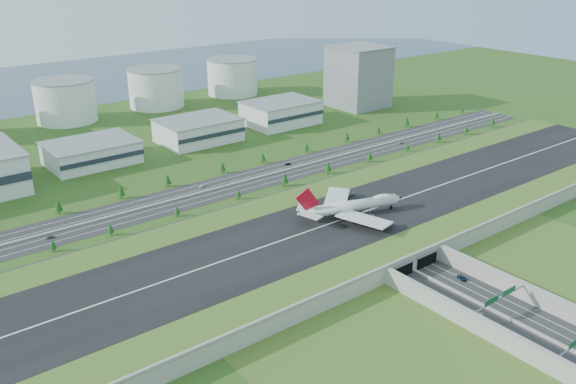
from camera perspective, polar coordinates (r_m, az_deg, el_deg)
ground at (r=321.82m, az=4.98°, el=-3.93°), size 1200.00×1200.00×0.00m
airfield_deck at (r=319.98m, az=5.01°, el=-3.27°), size 520.00×100.00×9.20m
underpass_road at (r=265.90m, az=19.90°, el=-10.46°), size 38.80×120.40×8.00m
sign_gantry_near at (r=265.97m, az=19.20°, el=-9.45°), size 38.70×0.70×9.80m
north_expressway at (r=390.53m, az=-4.49°, el=0.89°), size 560.00×36.00×0.12m
tree_row at (r=396.96m, az=-2.84°, el=2.01°), size 497.92×48.70×8.42m
hangar_mid_a at (r=444.05m, az=-17.91°, el=3.51°), size 58.00×42.00×15.00m
hangar_mid_b at (r=477.30m, az=-8.39°, el=5.73°), size 58.00×42.00×17.00m
hangar_mid_c at (r=519.46m, az=-0.69°, el=7.42°), size 58.00×42.00×19.00m
office_tower at (r=579.93m, az=6.61°, el=10.64°), size 46.00×46.00×55.00m
fuel_tank_b at (r=559.16m, az=-20.11°, el=7.98°), size 50.00×50.00×35.00m
fuel_tank_c at (r=589.75m, az=-12.25°, el=9.49°), size 50.00×50.00×35.00m
fuel_tank_d at (r=630.41m, az=-5.22°, el=10.68°), size 50.00×50.00×35.00m
bay_water at (r=731.94m, az=-21.73°, el=9.41°), size 1200.00×260.00×0.06m
boeing_747 at (r=321.99m, az=6.02°, el=-1.29°), size 62.13×57.91×19.71m
car_0 at (r=266.14m, az=17.36°, el=-10.72°), size 2.19×4.69×1.56m
car_1 at (r=248.82m, az=24.38°, el=-14.35°), size 2.33×4.54×1.43m
car_2 at (r=289.72m, az=15.96°, el=-7.70°), size 3.88×5.89×1.51m
car_4 at (r=338.68m, az=-21.36°, el=-3.94°), size 4.17×1.82×1.40m
car_5 at (r=420.87m, az=-0.04°, el=2.65°), size 4.23×1.52×1.39m
car_6 at (r=476.08m, az=10.51°, el=4.59°), size 5.22×2.57×1.42m
car_7 at (r=384.85m, az=-8.06°, el=0.53°), size 5.38×2.97×1.48m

